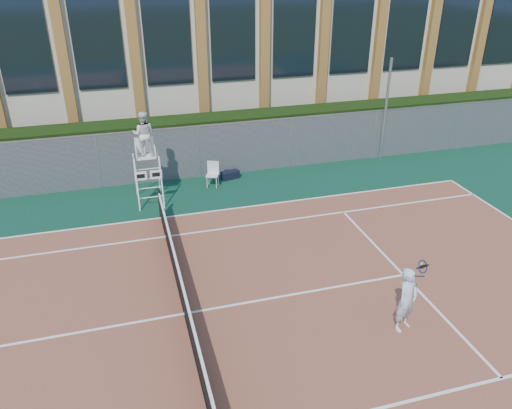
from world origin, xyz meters
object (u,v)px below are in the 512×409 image
object	(u,v)px
steel_pole	(386,110)
umpire_chair	(144,136)
plastic_chair	(213,172)
tennis_player	(407,299)

from	to	relation	value
steel_pole	umpire_chair	size ratio (longest dim) A/B	1.28
steel_pole	plastic_chair	distance (m)	8.23
umpire_chair	plastic_chair	xyz separation A→B (m)	(2.58, 0.72, -1.96)
steel_pole	tennis_player	xyz separation A→B (m)	(-5.18, -10.72, -1.35)
steel_pole	umpire_chair	distance (m)	10.72
umpire_chair	tennis_player	world-z (taller)	umpire_chair
plastic_chair	tennis_player	size ratio (longest dim) A/B	0.58
tennis_player	plastic_chair	bearing A→B (deg)	106.12
umpire_chair	plastic_chair	world-z (taller)	umpire_chair
plastic_chair	tennis_player	bearing A→B (deg)	-73.88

